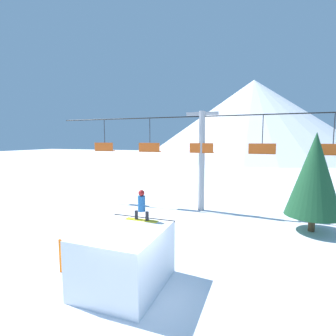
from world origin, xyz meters
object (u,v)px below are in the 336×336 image
snow_ramp (125,258)px  trail_marker (61,255)px  snowboarder (142,205)px  pine_tree_near (315,174)px

snow_ramp → trail_marker: (-2.97, -0.03, -0.33)m
snow_ramp → snowboarder: bearing=84.5°
snow_ramp → pine_tree_near: 11.98m
trail_marker → snowboarder: bearing=22.2°
snow_ramp → trail_marker: size_ratio=2.38×
trail_marker → pine_tree_near: bearing=40.7°
snowboarder → trail_marker: size_ratio=0.99×
pine_tree_near → snow_ramp: bearing=-129.8°
snow_ramp → trail_marker: 2.99m
snowboarder → snow_ramp: bearing=-95.5°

